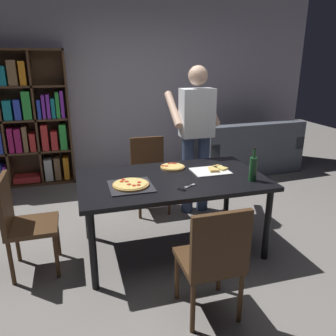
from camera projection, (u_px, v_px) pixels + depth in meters
ground_plane at (172, 247)px, 3.37m from camera, size 12.00×12.00×0.00m
back_wall at (125, 86)px, 5.30m from camera, size 6.40×0.10×2.80m
dining_table at (172, 185)px, 3.15m from camera, size 1.74×1.01×0.75m
chair_near_camera at (214, 257)px, 2.30m from camera, size 0.42×0.42×0.90m
chair_far_side at (149, 170)px, 4.11m from camera, size 0.42×0.42×0.90m
chair_left_end at (21, 219)px, 2.85m from camera, size 0.42×0.42×0.90m
couch at (246, 153)px, 5.58m from camera, size 1.74×0.94×0.85m
bookshelf at (21, 124)px, 4.82m from camera, size 1.40×0.35×1.95m
person_serving_pizza at (196, 132)px, 3.89m from camera, size 0.55×0.54×1.75m
pepperoni_pizza_on_tray at (131, 185)px, 2.91m from camera, size 0.38×0.38×0.04m
pizza_slices_on_towel at (213, 170)px, 3.31m from camera, size 0.37×0.28×0.03m
wine_bottle at (253, 168)px, 3.02m from camera, size 0.07×0.07×0.32m
kitchen_scissors at (184, 188)px, 2.87m from camera, size 0.19×0.14×0.01m
second_pizza_plain at (173, 167)px, 3.41m from camera, size 0.25×0.25×0.03m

